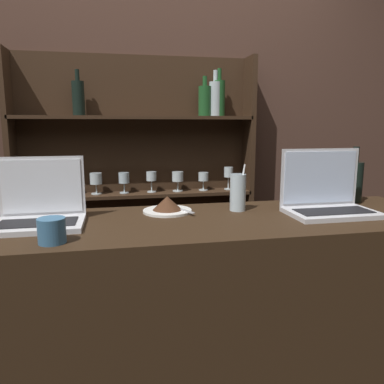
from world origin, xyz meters
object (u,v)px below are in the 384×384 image
Objects in this scene: cake_plate at (167,206)px; wine_bottle_dark at (354,181)px; laptop_near at (40,210)px; laptop_far at (327,198)px; water_glass at (238,192)px; coffee_cup at (52,231)px.

wine_bottle_dark reaches higher than cake_plate.
laptop_near is 0.89× the size of laptop_far.
coffee_cup is (-0.68, -0.30, -0.04)m from water_glass.
laptop_far reaches higher than laptop_near.
laptop_near reaches higher than coffee_cup.
wine_bottle_dark is at bearing 36.81° from laptop_far.
coffee_cup is (-1.25, -0.37, -0.06)m from wine_bottle_dark.
cake_plate is (0.47, 0.10, -0.03)m from laptop_near.
coffee_cup is at bearing -140.02° from cake_plate.
laptop_near is at bearing -168.13° from cake_plate.
wine_bottle_dark is (1.33, 0.14, 0.04)m from laptop_near.
wine_bottle_dark reaches higher than coffee_cup.
laptop_near is 1.09m from laptop_far.
water_glass is 2.34× the size of coffee_cup.
cake_plate is at bearing 174.66° from water_glass.
coffee_cup is at bearing -163.55° from wine_bottle_dark.
coffee_cup is at bearing -156.06° from water_glass.
water_glass is 0.76× the size of wine_bottle_dark.
laptop_near is at bearing -173.97° from wine_bottle_dark.
laptop_near is at bearing 108.00° from coffee_cup.
laptop_far is 1.35× the size of wine_bottle_dark.
coffee_cup is (-0.39, -0.33, 0.01)m from cake_plate.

